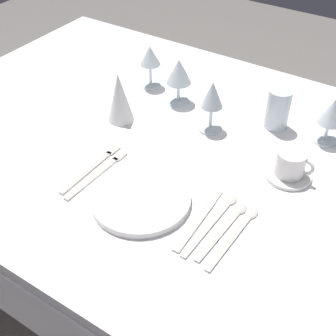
{
  "coord_description": "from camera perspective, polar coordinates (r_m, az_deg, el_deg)",
  "views": [
    {
      "loc": [
        0.45,
        -0.86,
        1.51
      ],
      "look_at": [
        -0.03,
        -0.12,
        0.76
      ],
      "focal_mm": 48.6,
      "sensor_mm": 36.0,
      "label": 1
    }
  ],
  "objects": [
    {
      "name": "dinner_plate",
      "position": [
        1.09,
        -3.43,
        -3.87
      ],
      "size": [
        0.24,
        0.24,
        0.02
      ],
      "primitive_type": "cylinder",
      "color": "white",
      "rests_on": "dining_table"
    },
    {
      "name": "dinner_knife",
      "position": [
        1.05,
        3.79,
        -6.62
      ],
      "size": [
        0.03,
        0.22,
        0.0
      ],
      "color": "beige",
      "rests_on": "dining_table"
    },
    {
      "name": "wine_glass_right",
      "position": [
        1.3,
        19.84,
        6.45
      ],
      "size": [
        0.07,
        0.07,
        0.13
      ],
      "color": "silver",
      "rests_on": "dining_table"
    },
    {
      "name": "spoon_tea",
      "position": [
        1.04,
        8.83,
        -7.72
      ],
      "size": [
        0.03,
        0.22,
        0.01
      ],
      "color": "beige",
      "rests_on": "dining_table"
    },
    {
      "name": "spoon_soup",
      "position": [
        1.06,
        6.11,
        -6.13
      ],
      "size": [
        0.03,
        0.23,
        0.01
      ],
      "color": "beige",
      "rests_on": "dining_table"
    },
    {
      "name": "spoon_dessert",
      "position": [
        1.05,
        7.53,
        -6.97
      ],
      "size": [
        0.03,
        0.21,
        0.01
      ],
      "color": "beige",
      "rests_on": "dining_table"
    },
    {
      "name": "saucer_right",
      "position": [
        1.2,
        14.8,
        -0.78
      ],
      "size": [
        0.12,
        0.12,
        0.01
      ],
      "primitive_type": "cylinder",
      "color": "white",
      "rests_on": "dining_table"
    },
    {
      "name": "wine_glass_centre",
      "position": [
        1.27,
        5.55,
        8.77
      ],
      "size": [
        0.07,
        0.07,
        0.15
      ],
      "color": "silver",
      "rests_on": "dining_table"
    },
    {
      "name": "wine_glass_left",
      "position": [
        1.49,
        -2.27,
        13.61
      ],
      "size": [
        0.07,
        0.07,
        0.14
      ],
      "color": "silver",
      "rests_on": "dining_table"
    },
    {
      "name": "wine_glass_far",
      "position": [
        1.4,
        1.36,
        11.82
      ],
      "size": [
        0.08,
        0.08,
        0.15
      ],
      "color": "silver",
      "rests_on": "dining_table"
    },
    {
      "name": "drink_tumbler",
      "position": [
        1.35,
        13.57,
        6.97
      ],
      "size": [
        0.07,
        0.07,
        0.12
      ],
      "color": "silver",
      "rests_on": "dining_table"
    },
    {
      "name": "ground_plane",
      "position": [
        1.79,
        3.01,
        -17.05
      ],
      "size": [
        6.0,
        6.0,
        0.0
      ],
      "primitive_type": "plane",
      "color": "slate"
    },
    {
      "name": "dining_table",
      "position": [
        1.29,
        4.0,
        -1.1
      ],
      "size": [
        1.8,
        1.11,
        0.74
      ],
      "color": "white",
      "rests_on": "ground"
    },
    {
      "name": "fork_outer",
      "position": [
        1.18,
        -8.58,
        -0.56
      ],
      "size": [
        0.03,
        0.22,
        0.0
      ],
      "color": "beige",
      "rests_on": "dining_table"
    },
    {
      "name": "fork_inner",
      "position": [
        1.2,
        -9.34,
        0.19
      ],
      "size": [
        0.02,
        0.23,
        0.0
      ],
      "color": "beige",
      "rests_on": "dining_table"
    },
    {
      "name": "coffee_cup_right",
      "position": [
        1.18,
        15.2,
        0.6
      ],
      "size": [
        0.1,
        0.08,
        0.07
      ],
      "color": "white",
      "rests_on": "saucer_right"
    },
    {
      "name": "napkin_folded",
      "position": [
        1.33,
        -6.11,
        8.79
      ],
      "size": [
        0.08,
        0.08,
        0.15
      ],
      "primitive_type": "cone",
      "color": "white",
      "rests_on": "dining_table"
    }
  ]
}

